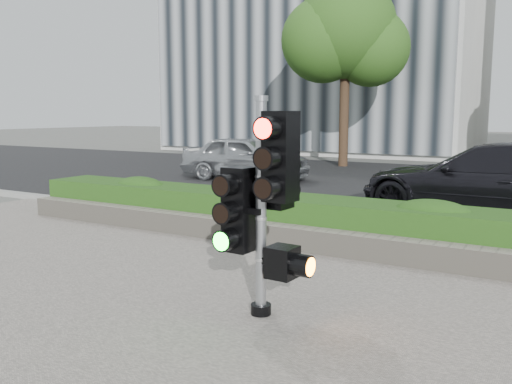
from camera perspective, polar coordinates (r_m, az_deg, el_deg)
ground at (r=6.45m, az=-0.62°, el=-10.24°), size 120.00×120.00×0.00m
sidewalk at (r=4.65m, az=-17.53°, el=-18.09°), size 16.00×11.00×0.03m
road at (r=15.70m, az=18.50°, el=0.40°), size 60.00×13.00×0.02m
curb at (r=9.19m, az=9.56°, el=-4.34°), size 60.00×0.25×0.12m
stone_wall at (r=8.03m, az=6.40°, el=-5.09°), size 12.00×0.32×0.34m
hedge at (r=8.58m, az=8.18°, el=-3.09°), size 12.00×1.00×0.68m
building_left at (r=31.23m, az=7.32°, el=18.29°), size 16.00×9.00×15.00m
tree_left at (r=21.45m, az=9.46°, el=16.22°), size 4.61×4.03×7.34m
traffic_signal at (r=5.34m, az=0.99°, el=-0.46°), size 0.76×0.57×2.19m
car_silver at (r=16.68m, az=-1.11°, el=3.64°), size 4.12×2.04×1.35m
car_dark at (r=11.13m, az=23.88°, el=0.99°), size 5.51×3.13×1.51m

